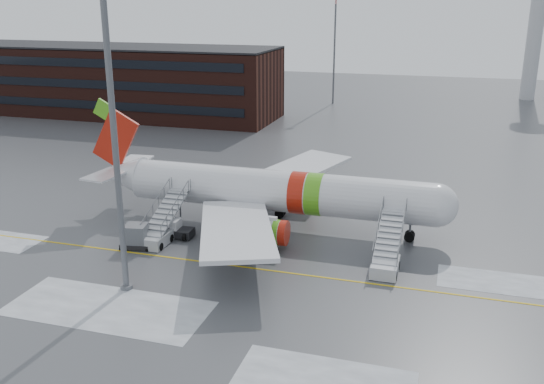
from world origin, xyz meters
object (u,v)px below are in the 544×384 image
(airstair_fwd, at_px, (387,257))
(airstair_aft, at_px, (160,230))
(light_mast_near, at_px, (112,109))
(airliner, at_px, (268,191))
(uld_container, at_px, (136,237))
(pushback_tug, at_px, (175,229))

(airstair_fwd, distance_m, airstair_aft, 19.57)
(airstair_fwd, bearing_deg, light_mast_near, -153.60)
(airliner, height_order, light_mast_near, light_mast_near)
(airliner, height_order, airstair_aft, airliner)
(airstair_fwd, relative_size, uld_container, 2.74)
(airstair_aft, bearing_deg, uld_container, -127.85)
(airliner, relative_size, light_mast_near, 1.36)
(airliner, bearing_deg, light_mast_near, -111.80)
(airstair_fwd, xyz_separation_m, light_mast_near, (-17.83, -8.85, 12.22))
(airliner, distance_m, airstair_aft, 10.52)
(airstair_fwd, bearing_deg, airliner, 150.76)
(pushback_tug, bearing_deg, airstair_aft, -118.58)
(uld_container, distance_m, light_mast_near, 14.57)
(airstair_fwd, height_order, pushback_tug, airstair_fwd)
(uld_container, relative_size, light_mast_near, 0.11)
(airliner, bearing_deg, airstair_fwd, -29.24)
(uld_container, xyz_separation_m, light_mast_near, (3.07, -7.14, 12.33))
(pushback_tug, height_order, light_mast_near, light_mast_near)
(pushback_tug, bearing_deg, airliner, 35.65)
(pushback_tug, height_order, uld_container, uld_container)
(light_mast_near, bearing_deg, airstair_aft, 101.13)
(airliner, xyz_separation_m, light_mast_near, (-6.15, -15.39, 9.87))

